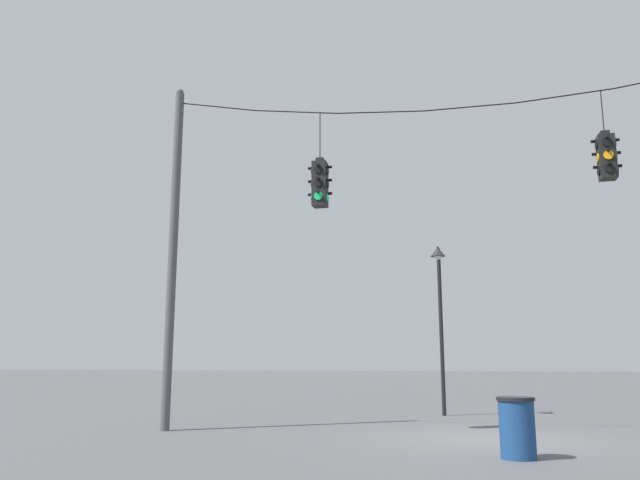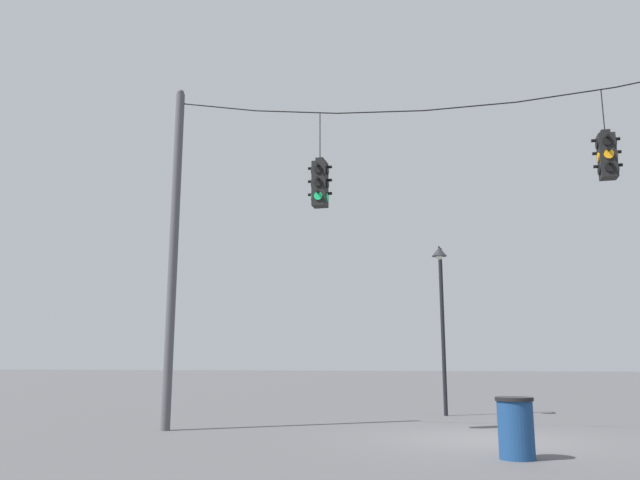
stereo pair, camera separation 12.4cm
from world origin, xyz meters
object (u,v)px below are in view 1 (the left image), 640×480
object	(u,v)px
utility_pole_left	(173,251)
traffic_light_near_left_pole	(606,157)
traffic_light_near_right_pole	(320,184)
trash_bin	(517,428)
street_lamp	(440,292)

from	to	relation	value
utility_pole_left	traffic_light_near_left_pole	xyz separation A→B (m)	(10.11, -0.00, 1.68)
traffic_light_near_right_pole	trash_bin	xyz separation A→B (m)	(4.00, -2.68, -5.25)
utility_pole_left	traffic_light_near_left_pole	distance (m)	10.24
utility_pole_left	traffic_light_near_right_pole	distance (m)	4.02
utility_pole_left	trash_bin	distance (m)	9.01
street_lamp	utility_pole_left	bearing A→B (deg)	-138.89
traffic_light_near_right_pole	traffic_light_near_left_pole	world-z (taller)	traffic_light_near_right_pole
street_lamp	traffic_light_near_right_pole	bearing A→B (deg)	-114.74
street_lamp	trash_bin	size ratio (longest dim) A/B	5.08
traffic_light_near_left_pole	trash_bin	size ratio (longest dim) A/B	2.04
traffic_light_near_right_pole	traffic_light_near_left_pole	size ratio (longest dim) A/B	1.16
traffic_light_near_right_pole	traffic_light_near_left_pole	bearing A→B (deg)	-0.00
utility_pole_left	traffic_light_near_left_pole	world-z (taller)	utility_pole_left
traffic_light_near_left_pole	trash_bin	distance (m)	6.52
traffic_light_near_right_pole	utility_pole_left	bearing A→B (deg)	180.00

